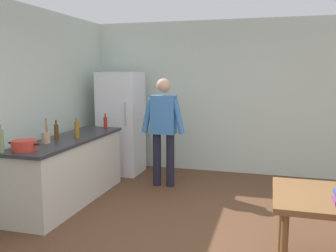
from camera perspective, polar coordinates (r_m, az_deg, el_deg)
The scene contains 11 objects.
ground_plane at distance 4.02m, azimuth 5.09°, elevation -18.08°, with size 14.00×14.00×0.00m, color brown.
wall_back at distance 6.58m, azimuth 10.16°, elevation 4.42°, with size 6.40×0.12×2.70m, color silver.
kitchen_counter at distance 5.26m, azimuth -15.18°, elevation -6.65°, with size 0.64×2.20×0.90m.
refrigerator at distance 6.52m, azimuth -7.34°, elevation 0.47°, with size 0.70×0.67×1.80m.
person at distance 5.68m, azimuth -0.71°, elevation 0.17°, with size 0.70×0.22×1.70m.
cooking_pot at distance 4.49m, azimuth -21.63°, elevation -2.83°, with size 0.40×0.28×0.12m.
utensil_jar at distance 4.85m, azimuth -18.62°, elevation -1.66°, with size 0.11×0.11×0.32m.
bottle_oil_amber at distance 5.11m, azimuth -14.10°, elevation -0.57°, with size 0.06×0.06×0.28m.
bottle_sauce_red at distance 5.94m, azimuth -9.78°, elevation 0.59°, with size 0.06×0.06×0.24m.
bottle_beer_brown at distance 5.08m, azimuth -17.09°, elevation -0.84°, with size 0.06×0.06×0.26m.
bottle_vinegar_tall at distance 4.43m, azimuth -24.68°, elevation -2.16°, with size 0.06×0.06×0.32m.
Camera 1 is at (0.65, -3.54, 1.78)m, focal length 38.89 mm.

